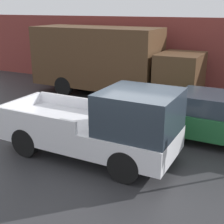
# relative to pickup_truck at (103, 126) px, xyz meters

# --- Properties ---
(ground_plane) EXTENTS (60.00, 60.00, 0.00)m
(ground_plane) POSITION_rel_pickup_truck_xyz_m (0.99, -0.06, -0.99)
(ground_plane) COLOR #2D2D30
(building_wall) EXTENTS (28.00, 0.15, 3.64)m
(building_wall) POSITION_rel_pickup_truck_xyz_m (0.99, 8.25, 0.83)
(building_wall) COLOR brown
(building_wall) RESTS_ON ground
(pickup_truck) EXTENTS (5.05, 2.02, 2.10)m
(pickup_truck) POSITION_rel_pickup_truck_xyz_m (0.00, 0.00, 0.00)
(pickup_truck) COLOR silver
(pickup_truck) RESTS_ON ground
(car) EXTENTS (4.89, 1.88, 1.55)m
(car) POSITION_rel_pickup_truck_xyz_m (2.67, 2.68, -0.19)
(car) COLOR #1E592D
(car) RESTS_ON ground
(delivery_truck) EXTENTS (8.07, 2.38, 3.21)m
(delivery_truck) POSITION_rel_pickup_truck_xyz_m (-3.05, 6.03, 0.74)
(delivery_truck) COLOR #4C331E
(delivery_truck) RESTS_ON ground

